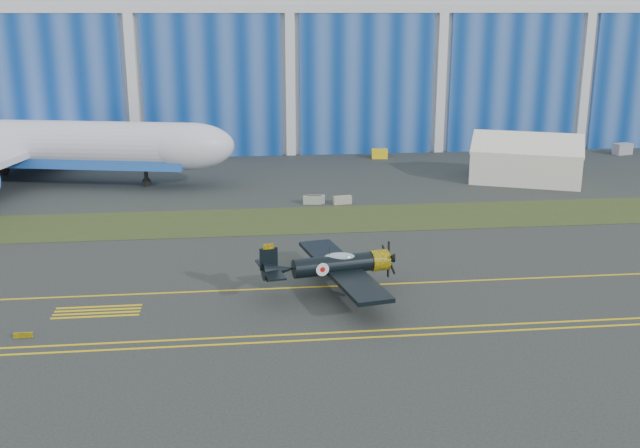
{
  "coord_description": "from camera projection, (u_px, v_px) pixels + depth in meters",
  "views": [
    {
      "loc": [
        -7.93,
        -58.34,
        20.42
      ],
      "look_at": [
        -1.01,
        2.67,
        2.79
      ],
      "focal_mm": 42.0,
      "sensor_mm": 36.0,
      "label": 1
    }
  ],
  "objects": [
    {
      "name": "hangar",
      "position": [
        280.0,
        43.0,
        126.64
      ],
      "size": [
        220.0,
        45.7,
        30.0
      ],
      "color": "silver",
      "rests_on": "ground"
    },
    {
      "name": "barrier_c",
      "position": [
        342.0,
        200.0,
        81.48
      ],
      "size": [
        2.07,
        0.93,
        0.9
      ],
      "primitive_type": "cube",
      "rotation": [
        0.0,
        0.0,
        0.17
      ],
      "color": "#9F9484",
      "rests_on": "ground"
    },
    {
      "name": "guard_board_left",
      "position": [
        23.0,
        335.0,
        48.32
      ],
      "size": [
        1.2,
        0.15,
        0.35
      ],
      "primitive_type": "cube",
      "color": "yellow",
      "rests_on": "ground"
    },
    {
      "name": "warbird",
      "position": [
        334.0,
        265.0,
        55.45
      ],
      "size": [
        14.14,
        16.04,
        4.17
      ],
      "rotation": [
        0.0,
        0.0,
        0.19
      ],
      "color": "black",
      "rests_on": "ground"
    },
    {
      "name": "gse_box",
      "position": [
        623.0,
        149.0,
        109.44
      ],
      "size": [
        2.99,
        2.15,
        1.61
      ],
      "primitive_type": "cube",
      "rotation": [
        0.0,
        0.0,
        0.3
      ],
      "color": "#9692A2",
      "rests_on": "ground"
    },
    {
      "name": "shipping_container",
      "position": [
        195.0,
        150.0,
        105.49
      ],
      "size": [
        6.9,
        4.95,
        2.78
      ],
      "primitive_type": "cube",
      "rotation": [
        0.0,
        0.0,
        -0.42
      ],
      "color": "white",
      "rests_on": "ground"
    },
    {
      "name": "barrier_a",
      "position": [
        312.0,
        200.0,
        81.51
      ],
      "size": [
        2.05,
        0.8,
        0.9
      ],
      "primitive_type": "cube",
      "rotation": [
        0.0,
        0.0,
        -0.1
      ],
      "color": "gray",
      "rests_on": "ground"
    },
    {
      "name": "tent",
      "position": [
        527.0,
        156.0,
        92.25
      ],
      "size": [
        15.81,
        13.96,
        6.09
      ],
      "rotation": [
        0.0,
        0.0,
        -0.4
      ],
      "color": "white",
      "rests_on": "ground"
    },
    {
      "name": "barrier_b",
      "position": [
        316.0,
        199.0,
        81.81
      ],
      "size": [
        2.06,
        0.83,
        0.9
      ],
      "primitive_type": "cube",
      "rotation": [
        0.0,
        0.0,
        -0.12
      ],
      "color": "gray",
      "rests_on": "ground"
    },
    {
      "name": "taxiway_centreline",
      "position": [
        344.0,
        286.0,
        57.43
      ],
      "size": [
        200.0,
        0.2,
        0.02
      ],
      "primitive_type": "cube",
      "color": "yellow",
      "rests_on": "ground"
    },
    {
      "name": "tug",
      "position": [
        380.0,
        154.0,
        106.64
      ],
      "size": [
        2.36,
        1.62,
        1.3
      ],
      "primitive_type": "cube",
      "rotation": [
        0.0,
        0.0,
        -0.11
      ],
      "color": "yellow",
      "rests_on": "ground"
    },
    {
      "name": "hold_short_ladder",
      "position": [
        97.0,
        312.0,
        52.52
      ],
      "size": [
        6.0,
        2.4,
        0.02
      ],
      "primitive_type": null,
      "color": "yellow",
      "rests_on": "ground"
    },
    {
      "name": "ground",
      "position": [
        336.0,
        265.0,
        62.21
      ],
      "size": [
        260.0,
        260.0,
        0.0
      ],
      "primitive_type": "plane",
      "color": "#2F3432",
      "rests_on": "ground"
    },
    {
      "name": "edge_line_near",
      "position": [
        365.0,
        337.0,
        48.36
      ],
      "size": [
        80.0,
        0.2,
        0.02
      ],
      "primitive_type": "cube",
      "color": "yellow",
      "rests_on": "ground"
    },
    {
      "name": "edge_line_far",
      "position": [
        363.0,
        331.0,
        49.31
      ],
      "size": [
        80.0,
        0.2,
        0.02
      ],
      "primitive_type": "cube",
      "color": "yellow",
      "rests_on": "ground"
    },
    {
      "name": "grass_median",
      "position": [
        317.0,
        219.0,
        75.58
      ],
      "size": [
        260.0,
        10.0,
        0.02
      ],
      "primitive_type": "cube",
      "color": "#475128",
      "rests_on": "ground"
    }
  ]
}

